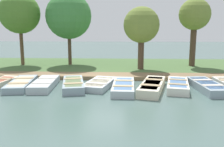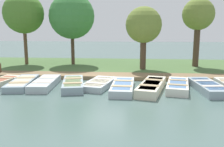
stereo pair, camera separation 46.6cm
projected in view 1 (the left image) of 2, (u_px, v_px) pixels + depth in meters
ground_plane at (103, 82)px, 14.43m from camera, size 80.00×80.00×0.00m
shore_bank at (108, 66)px, 19.32m from camera, size 8.00×24.00×0.22m
dock_walkway at (104, 76)px, 15.50m from camera, size 1.50×19.46×0.23m
rowboat_1 at (22, 84)px, 13.22m from camera, size 3.43×1.53×0.35m
rowboat_2 at (45, 84)px, 13.11m from camera, size 3.17×1.25×0.38m
rowboat_3 at (73, 84)px, 12.94m from camera, size 3.26×1.65×0.40m
rowboat_4 at (100, 84)px, 13.18m from camera, size 3.02×1.78×0.33m
rowboat_5 at (123, 86)px, 12.51m from camera, size 3.31×1.14×0.38m
rowboat_6 at (152, 86)px, 12.44m from camera, size 3.67×1.80×0.44m
rowboat_7 at (178, 85)px, 12.70m from camera, size 3.10×1.57×0.40m
rowboat_8 at (207, 86)px, 12.54m from camera, size 3.32×1.40×0.40m
park_tree_far_left at (20, 13)px, 18.85m from camera, size 3.07×3.07×5.68m
park_tree_left at (69, 16)px, 18.96m from camera, size 3.48×3.48×5.68m
park_tree_center at (141, 26)px, 16.95m from camera, size 2.45×2.45×4.49m
park_tree_right at (195, 16)px, 18.24m from camera, size 2.29×2.29×5.18m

